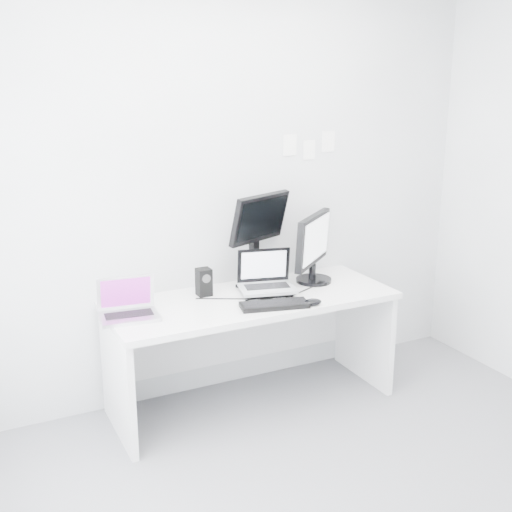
% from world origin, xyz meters
% --- Properties ---
extents(back_wall, '(3.60, 0.00, 3.60)m').
position_xyz_m(back_wall, '(0.00, 1.60, 1.35)').
color(back_wall, silver).
rests_on(back_wall, ground).
extents(desk, '(1.80, 0.70, 0.73)m').
position_xyz_m(desk, '(0.00, 1.25, 0.36)').
color(desk, white).
rests_on(desk, ground).
extents(macbook, '(0.35, 0.28, 0.25)m').
position_xyz_m(macbook, '(-0.78, 1.23, 0.85)').
color(macbook, silver).
rests_on(macbook, desk).
extents(speaker, '(0.10, 0.10, 0.17)m').
position_xyz_m(speaker, '(-0.25, 1.42, 0.82)').
color(speaker, black).
rests_on(speaker, desk).
extents(dell_laptop, '(0.39, 0.34, 0.28)m').
position_xyz_m(dell_laptop, '(0.12, 1.26, 0.87)').
color(dell_laptop, '#A6A8AD').
rests_on(dell_laptop, desk).
extents(rear_monitor, '(0.49, 0.33, 0.63)m').
position_xyz_m(rear_monitor, '(0.13, 1.44, 1.05)').
color(rear_monitor, black).
rests_on(rear_monitor, desk).
extents(samsung_monitor, '(0.55, 0.52, 0.48)m').
position_xyz_m(samsung_monitor, '(0.51, 1.35, 0.97)').
color(samsung_monitor, black).
rests_on(samsung_monitor, desk).
extents(keyboard, '(0.43, 0.23, 0.03)m').
position_xyz_m(keyboard, '(0.04, 1.03, 0.74)').
color(keyboard, black).
rests_on(keyboard, desk).
extents(mouse, '(0.13, 0.09, 0.04)m').
position_xyz_m(mouse, '(0.26, 0.96, 0.75)').
color(mouse, black).
rests_on(mouse, desk).
extents(wall_note_0, '(0.10, 0.00, 0.14)m').
position_xyz_m(wall_note_0, '(0.45, 1.59, 1.62)').
color(wall_note_0, white).
rests_on(wall_note_0, back_wall).
extents(wall_note_1, '(0.09, 0.00, 0.13)m').
position_xyz_m(wall_note_1, '(0.60, 1.59, 1.58)').
color(wall_note_1, white).
rests_on(wall_note_1, back_wall).
extents(wall_note_2, '(0.10, 0.00, 0.14)m').
position_xyz_m(wall_note_2, '(0.75, 1.59, 1.63)').
color(wall_note_2, white).
rests_on(wall_note_2, back_wall).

